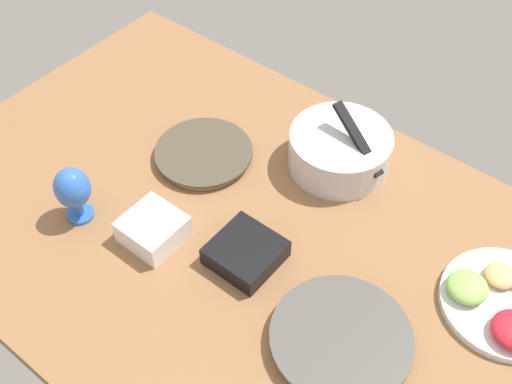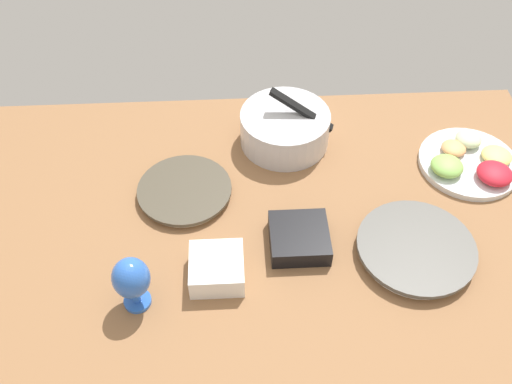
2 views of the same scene
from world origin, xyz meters
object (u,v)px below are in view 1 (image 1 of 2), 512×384
Objects in this scene: dinner_plate_right at (341,339)px; fruit_platter at (506,302)px; dinner_plate_left at (204,154)px; square_bowl_white at (153,228)px; square_bowl_black at (246,252)px; mixing_bowl at (340,149)px; hurricane_glass_blue at (73,189)px.

fruit_platter is at bearing 52.05° from dinner_plate_right.
square_bowl_white is (8.42, -26.43, 2.16)cm from dinner_plate_left.
square_bowl_black is (-50.18, -24.23, 0.68)cm from fruit_platter.
mixing_bowl is 2.09× the size of square_bowl_white.
dinner_plate_left is 1.74× the size of square_bowl_black.
square_bowl_black is (-27.97, 4.25, 1.07)cm from dinner_plate_right.
square_bowl_black reaches higher than dinner_plate_left.
dinner_plate_right is 28.31cm from square_bowl_black.
hurricane_glass_blue reaches higher than dinner_plate_right.
fruit_platter is (50.55, -13.14, -3.40)cm from mixing_bowl.
hurricane_glass_blue is at bearing -126.19° from mixing_bowl.
dinner_plate_right is 67.53cm from hurricane_glass_blue.
fruit_platter is at bearing 4.46° from dinner_plate_left.
square_bowl_black is (28.58, -18.08, 1.45)cm from dinner_plate_left.
square_bowl_black is 21.84cm from square_bowl_white.
hurricane_glass_blue reaches higher than square_bowl_white.
fruit_platter is at bearing -14.57° from mixing_bowl.
fruit_platter is at bearing 23.65° from hurricane_glass_blue.
mixing_bowl reaches higher than hurricane_glass_blue.
hurricane_glass_blue is (-37.97, -51.90, 3.80)cm from mixing_bowl.
mixing_bowl reaches higher than dinner_plate_right.
hurricane_glass_blue is at bearing -159.24° from square_bowl_black.
dinner_plate_right is at bearing 4.87° from square_bowl_white.
dinner_plate_left is 60.81cm from dinner_plate_right.
square_bowl_black is at bearing -89.44° from mixing_bowl.
square_bowl_black is at bearing 20.76° from hurricane_glass_blue.
hurricane_glass_blue is 1.19× the size of square_bowl_white.
dinner_plate_right reaches higher than dinner_plate_left.
dinner_plate_left is 27.83cm from square_bowl_white.
fruit_platter is 2.19× the size of square_bowl_white.
mixing_bowl is at bearing 124.25° from dinner_plate_right.
dinner_plate_right is 2.01× the size of square_bowl_black.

